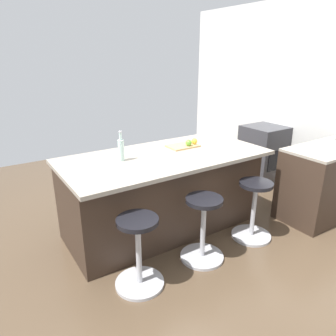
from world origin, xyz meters
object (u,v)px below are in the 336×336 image
object	(u,v)px
stool_by_window	(253,212)
stool_middle	(203,231)
kitchen_island	(163,191)
apple_green	(189,143)
oven_range	(263,153)
cutting_board	(183,146)
stool_near_camera	(139,255)
apple_yellow	(194,141)
water_bottle	(121,149)

from	to	relation	value
stool_by_window	stool_middle	world-z (taller)	same
kitchen_island	apple_green	size ratio (longest dim) A/B	30.56
oven_range	cutting_board	bearing A→B (deg)	10.53
stool_by_window	cutting_board	world-z (taller)	cutting_board
stool_middle	apple_green	size ratio (longest dim) A/B	9.04
oven_range	stool_by_window	size ratio (longest dim) A/B	1.31
stool_middle	stool_near_camera	distance (m)	0.72
cutting_board	apple_green	distance (m)	0.09
apple_green	apple_yellow	bearing A→B (deg)	-166.76
apple_yellow	apple_green	size ratio (longest dim) A/B	0.95
stool_near_camera	water_bottle	size ratio (longest dim) A/B	2.15
kitchen_island	water_bottle	distance (m)	0.76
apple_green	water_bottle	distance (m)	0.87
cutting_board	apple_green	world-z (taller)	apple_green
stool_by_window	apple_yellow	distance (m)	1.06
kitchen_island	stool_near_camera	bearing A→B (deg)	45.45
stool_by_window	kitchen_island	bearing A→B (deg)	-45.45
stool_near_camera	cutting_board	world-z (taller)	cutting_board
oven_range	kitchen_island	xyz separation A→B (m)	(2.23, 0.46, 0.03)
oven_range	stool_middle	size ratio (longest dim) A/B	1.31
apple_yellow	apple_green	xyz separation A→B (m)	(0.11, 0.02, 0.00)
apple_green	water_bottle	xyz separation A→B (m)	(0.87, 0.01, 0.07)
cutting_board	oven_range	bearing A→B (deg)	-169.47
oven_range	apple_green	world-z (taller)	apple_green
stool_middle	apple_green	bearing A→B (deg)	-116.34
stool_near_camera	apple_green	world-z (taller)	apple_green
stool_by_window	cutting_board	size ratio (longest dim) A/B	1.86
apple_green	cutting_board	bearing A→B (deg)	-57.32
stool_middle	cutting_board	world-z (taller)	cutting_board
stool_by_window	stool_near_camera	world-z (taller)	same
stool_middle	stool_near_camera	world-z (taller)	same
oven_range	stool_by_window	xyz separation A→B (m)	(1.51, 1.18, -0.12)
water_bottle	kitchen_island	bearing A→B (deg)	175.92
kitchen_island	stool_near_camera	size ratio (longest dim) A/B	3.38
stool_middle	apple_yellow	world-z (taller)	apple_yellow
oven_range	kitchen_island	world-z (taller)	kitchen_island
stool_by_window	water_bottle	distance (m)	1.60
kitchen_island	stool_by_window	world-z (taller)	kitchen_island
stool_by_window	stool_middle	xyz separation A→B (m)	(0.72, 0.00, 0.00)
cutting_board	apple_yellow	world-z (taller)	apple_yellow
kitchen_island	stool_by_window	xyz separation A→B (m)	(-0.72, 0.73, -0.15)
stool_middle	cutting_board	distance (m)	1.09
water_bottle	oven_range	bearing A→B (deg)	-171.18
stool_by_window	water_bottle	world-z (taller)	water_bottle
kitchen_island	stool_middle	bearing A→B (deg)	90.00
kitchen_island	water_bottle	size ratio (longest dim) A/B	7.26
stool_middle	water_bottle	distance (m)	1.16
stool_by_window	water_bottle	xyz separation A→B (m)	(1.20, -0.76, 0.73)
apple_green	oven_range	bearing A→B (deg)	-167.42
stool_middle	water_bottle	bearing A→B (deg)	-57.48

